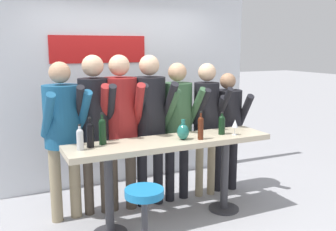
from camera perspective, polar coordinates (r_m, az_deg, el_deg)
ground_plane at (r=4.35m, az=0.45°, el=-15.75°), size 40.00×40.00×0.00m
back_wall at (r=5.33m, az=-6.62°, el=4.68°), size 3.87×0.12×2.77m
tasting_table at (r=4.07m, az=0.47°, el=-5.88°), size 2.27×0.52×0.94m
bar_stool at (r=3.49m, az=-3.61°, el=-14.61°), size 0.37×0.37×0.67m
person_far_left at (r=4.20m, az=-15.76°, el=-1.36°), size 0.51×0.61×1.77m
person_left at (r=4.26m, az=-11.13°, el=-0.17°), size 0.46×0.59×1.84m
person_center_left at (r=4.32m, az=-7.26°, el=-0.11°), size 0.54×0.65×1.84m
person_center at (r=4.42m, az=-2.77°, el=0.23°), size 0.46×0.58×1.83m
person_center_right at (r=4.59m, az=1.46°, el=-0.18°), size 0.45×0.55×1.73m
person_right at (r=4.75m, az=5.91°, el=0.22°), size 0.40×0.53×1.72m
person_far_right at (r=4.99m, az=8.98°, el=-0.63°), size 0.51×0.58×1.59m
wine_bottle_0 at (r=4.28m, az=8.20°, el=-1.28°), size 0.07×0.07×0.26m
wine_bottle_1 at (r=4.02m, az=5.00°, el=-1.73°), size 0.06×0.06×0.31m
wine_bottle_2 at (r=3.77m, az=-11.80°, el=-2.71°), size 0.07×0.07×0.30m
wine_bottle_3 at (r=3.70m, az=-13.28°, el=-3.37°), size 0.07×0.07×0.25m
wine_bottle_4 at (r=3.86m, az=-9.96°, el=-2.19°), size 0.08×0.08×0.33m
wine_glass_0 at (r=4.28m, az=10.18°, el=-1.29°), size 0.07×0.07×0.18m
decorative_vase at (r=4.01m, az=2.31°, el=-2.45°), size 0.13×0.13×0.22m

